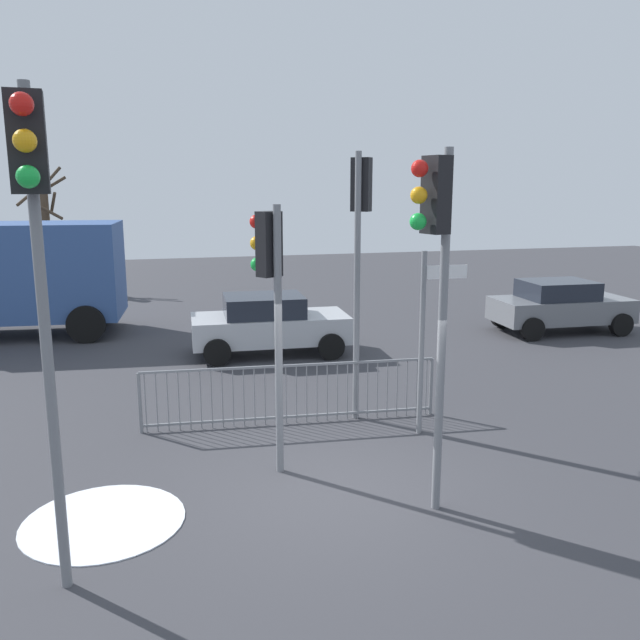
{
  "coord_description": "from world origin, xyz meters",
  "views": [
    {
      "loc": [
        -2.31,
        -8.04,
        4.12
      ],
      "look_at": [
        0.54,
        2.77,
        1.81
      ],
      "focal_mm": 36.85,
      "sensor_mm": 36.0,
      "label": 1
    }
  ],
  "objects_px": {
    "car_silver_far": "(268,323)",
    "car_grey_trailing": "(560,305)",
    "traffic_light_foreground_right": "(270,279)",
    "traffic_light_rear_right": "(436,252)",
    "traffic_light_mid_right": "(360,226)",
    "bare_tree_left": "(47,231)",
    "traffic_light_foreground_left": "(36,234)",
    "direction_sign_post": "(425,333)"
  },
  "relations": [
    {
      "from": "traffic_light_foreground_left",
      "to": "bare_tree_left",
      "type": "distance_m",
      "value": 21.63
    },
    {
      "from": "traffic_light_foreground_left",
      "to": "traffic_light_mid_right",
      "type": "bearing_deg",
      "value": -141.23
    },
    {
      "from": "car_silver_far",
      "to": "car_grey_trailing",
      "type": "height_order",
      "value": "same"
    },
    {
      "from": "car_grey_trailing",
      "to": "traffic_light_rear_right",
      "type": "bearing_deg",
      "value": -129.67
    },
    {
      "from": "traffic_light_mid_right",
      "to": "car_grey_trailing",
      "type": "height_order",
      "value": "traffic_light_mid_right"
    },
    {
      "from": "traffic_light_mid_right",
      "to": "direction_sign_post",
      "type": "xyz_separation_m",
      "value": [
        0.79,
        -1.08,
        -1.69
      ]
    },
    {
      "from": "traffic_light_foreground_left",
      "to": "traffic_light_rear_right",
      "type": "height_order",
      "value": "traffic_light_foreground_left"
    },
    {
      "from": "traffic_light_mid_right",
      "to": "car_silver_far",
      "type": "xyz_separation_m",
      "value": [
        -0.77,
        4.79,
        -2.65
      ]
    },
    {
      "from": "traffic_light_foreground_right",
      "to": "traffic_light_rear_right",
      "type": "relative_size",
      "value": 0.85
    },
    {
      "from": "traffic_light_mid_right",
      "to": "car_grey_trailing",
      "type": "xyz_separation_m",
      "value": [
        7.66,
        5.13,
        -2.65
      ]
    },
    {
      "from": "car_grey_trailing",
      "to": "bare_tree_left",
      "type": "relative_size",
      "value": 0.8
    },
    {
      "from": "traffic_light_foreground_left",
      "to": "traffic_light_mid_right",
      "type": "xyz_separation_m",
      "value": [
        4.55,
        4.29,
        -0.26
      ]
    },
    {
      "from": "traffic_light_rear_right",
      "to": "direction_sign_post",
      "type": "height_order",
      "value": "traffic_light_rear_right"
    },
    {
      "from": "traffic_light_foreground_left",
      "to": "car_grey_trailing",
      "type": "relative_size",
      "value": 1.3
    },
    {
      "from": "traffic_light_foreground_left",
      "to": "bare_tree_left",
      "type": "relative_size",
      "value": 1.05
    },
    {
      "from": "traffic_light_mid_right",
      "to": "car_grey_trailing",
      "type": "distance_m",
      "value": 9.59
    },
    {
      "from": "traffic_light_rear_right",
      "to": "car_silver_far",
      "type": "height_order",
      "value": "traffic_light_rear_right"
    },
    {
      "from": "direction_sign_post",
      "to": "traffic_light_foreground_left",
      "type": "bearing_deg",
      "value": -146.96
    },
    {
      "from": "traffic_light_mid_right",
      "to": "bare_tree_left",
      "type": "xyz_separation_m",
      "value": [
        -7.36,
        17.12,
        -1.09
      ]
    },
    {
      "from": "car_silver_far",
      "to": "car_grey_trailing",
      "type": "bearing_deg",
      "value": 5.08
    },
    {
      "from": "traffic_light_foreground_left",
      "to": "bare_tree_left",
      "type": "height_order",
      "value": "traffic_light_foreground_left"
    },
    {
      "from": "traffic_light_mid_right",
      "to": "traffic_light_rear_right",
      "type": "relative_size",
      "value": 1.03
    },
    {
      "from": "direction_sign_post",
      "to": "car_grey_trailing",
      "type": "relative_size",
      "value": 0.8
    },
    {
      "from": "direction_sign_post",
      "to": "bare_tree_left",
      "type": "height_order",
      "value": "bare_tree_left"
    },
    {
      "from": "traffic_light_mid_right",
      "to": "car_silver_far",
      "type": "height_order",
      "value": "traffic_light_mid_right"
    },
    {
      "from": "traffic_light_rear_right",
      "to": "car_silver_far",
      "type": "bearing_deg",
      "value": -10.03
    },
    {
      "from": "traffic_light_mid_right",
      "to": "bare_tree_left",
      "type": "height_order",
      "value": "bare_tree_left"
    },
    {
      "from": "traffic_light_foreground_left",
      "to": "direction_sign_post",
      "type": "bearing_deg",
      "value": -153.55
    },
    {
      "from": "traffic_light_foreground_right",
      "to": "car_silver_far",
      "type": "height_order",
      "value": "traffic_light_foreground_right"
    },
    {
      "from": "traffic_light_foreground_left",
      "to": "car_grey_trailing",
      "type": "xyz_separation_m",
      "value": [
        12.21,
        9.42,
        -2.91
      ]
    },
    {
      "from": "direction_sign_post",
      "to": "traffic_light_foreground_right",
      "type": "bearing_deg",
      "value": -162.38
    },
    {
      "from": "direction_sign_post",
      "to": "car_silver_far",
      "type": "distance_m",
      "value": 6.15
    },
    {
      "from": "traffic_light_mid_right",
      "to": "traffic_light_rear_right",
      "type": "xyz_separation_m",
      "value": [
        -0.25,
        -3.61,
        -0.08
      ]
    },
    {
      "from": "traffic_light_rear_right",
      "to": "direction_sign_post",
      "type": "distance_m",
      "value": 3.17
    },
    {
      "from": "traffic_light_foreground_right",
      "to": "direction_sign_post",
      "type": "distance_m",
      "value": 3.03
    },
    {
      "from": "traffic_light_foreground_left",
      "to": "direction_sign_post",
      "type": "xyz_separation_m",
      "value": [
        5.34,
        3.21,
        -1.95
      ]
    },
    {
      "from": "traffic_light_foreground_left",
      "to": "traffic_light_rear_right",
      "type": "bearing_deg",
      "value": -175.59
    },
    {
      "from": "traffic_light_mid_right",
      "to": "direction_sign_post",
      "type": "height_order",
      "value": "traffic_light_mid_right"
    },
    {
      "from": "traffic_light_mid_right",
      "to": "direction_sign_post",
      "type": "bearing_deg",
      "value": -16.65
    },
    {
      "from": "traffic_light_foreground_right",
      "to": "car_grey_trailing",
      "type": "relative_size",
      "value": 1.0
    },
    {
      "from": "bare_tree_left",
      "to": "car_grey_trailing",
      "type": "bearing_deg",
      "value": -38.59
    },
    {
      "from": "bare_tree_left",
      "to": "traffic_light_rear_right",
      "type": "bearing_deg",
      "value": -71.06
    }
  ]
}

